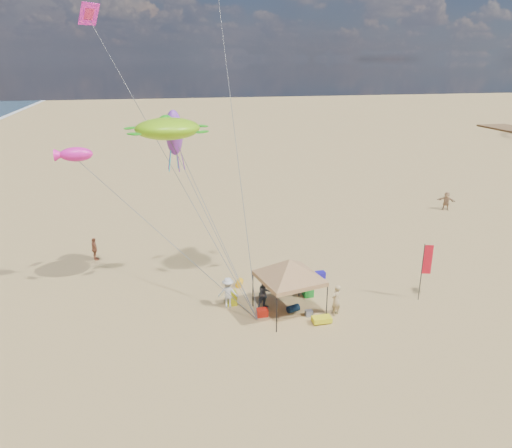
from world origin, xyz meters
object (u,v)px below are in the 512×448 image
(feather_flag, at_px, (426,263))
(person_near_a, at_px, (336,300))
(canopy_tent, at_px, (290,261))
(person_near_c, at_px, (228,293))
(person_far_a, at_px, (95,249))
(cooler_blue, at_px, (320,275))
(person_far_c, at_px, (446,201))
(person_near_b, at_px, (265,294))
(chair_yellow, at_px, (231,298))
(beach_cart, at_px, (322,319))
(cooler_red, at_px, (262,313))
(chair_green, at_px, (308,290))

(feather_flag, bearing_deg, person_near_a, -174.75)
(canopy_tent, distance_m, feather_flag, 7.15)
(person_near_c, height_order, person_far_a, person_near_c)
(cooler_blue, height_order, person_far_c, person_far_c)
(cooler_blue, xyz_separation_m, person_near_b, (-3.92, -2.67, 0.60))
(chair_yellow, distance_m, beach_cart, 4.72)
(feather_flag, height_order, person_near_c, feather_flag)
(canopy_tent, distance_m, person_near_a, 3.00)
(cooler_red, distance_m, person_near_c, 2.00)
(beach_cart, bearing_deg, feather_flag, 10.18)
(chair_yellow, bearing_deg, canopy_tent, -29.58)
(person_far_a, bearing_deg, cooler_blue, -133.98)
(cooler_red, xyz_separation_m, person_near_a, (3.51, -0.66, 0.61))
(feather_flag, relative_size, chair_yellow, 4.45)
(canopy_tent, distance_m, person_far_a, 13.45)
(feather_flag, relative_size, person_far_c, 2.02)
(chair_yellow, xyz_separation_m, person_far_c, (20.11, 12.11, 0.42))
(canopy_tent, xyz_separation_m, chair_green, (1.50, 1.48, -2.40))
(feather_flag, bearing_deg, person_far_c, 52.98)
(cooler_blue, distance_m, person_near_c, 6.12)
(cooler_red, relative_size, person_far_c, 0.35)
(person_near_a, bearing_deg, cooler_blue, -131.11)
(chair_yellow, bearing_deg, beach_cart, -35.59)
(person_near_a, height_order, person_near_c, person_near_c)
(person_far_c, bearing_deg, canopy_tent, -102.96)
(canopy_tent, bearing_deg, feather_flag, -1.84)
(cooler_red, distance_m, beach_cart, 2.88)
(cooler_blue, relative_size, person_far_c, 0.35)
(chair_green, xyz_separation_m, person_near_c, (-4.29, -0.27, 0.46))
(feather_flag, relative_size, person_far_a, 2.12)
(cooler_red, height_order, person_near_a, person_near_a)
(chair_green, distance_m, beach_cart, 2.78)
(person_near_c, bearing_deg, person_near_a, 176.29)
(person_far_a, bearing_deg, person_near_c, -158.16)
(cooler_red, bearing_deg, canopy_tent, 1.01)
(feather_flag, height_order, cooler_blue, feather_flag)
(canopy_tent, xyz_separation_m, person_far_c, (17.52, 13.57, -1.98))
(person_near_c, bearing_deg, canopy_tent, 173.73)
(beach_cart, xyz_separation_m, person_near_c, (-4.04, 2.49, 0.61))
(chair_green, height_order, beach_cart, chair_green)
(person_far_a, bearing_deg, chair_yellow, -156.36)
(cooler_red, xyz_separation_m, cooler_blue, (4.23, 3.45, 0.00))
(chair_green, xyz_separation_m, person_near_a, (0.68, -2.16, 0.45))
(person_near_c, bearing_deg, feather_flag, -171.11)
(canopy_tent, relative_size, feather_flag, 1.69)
(canopy_tent, xyz_separation_m, beach_cart, (1.25, -1.28, -2.55))
(beach_cart, bearing_deg, chair_green, 84.92)
(cooler_blue, bearing_deg, chair_yellow, -160.34)
(feather_flag, relative_size, beach_cart, 3.46)
(beach_cart, xyz_separation_m, person_near_a, (0.92, 0.60, 0.60))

